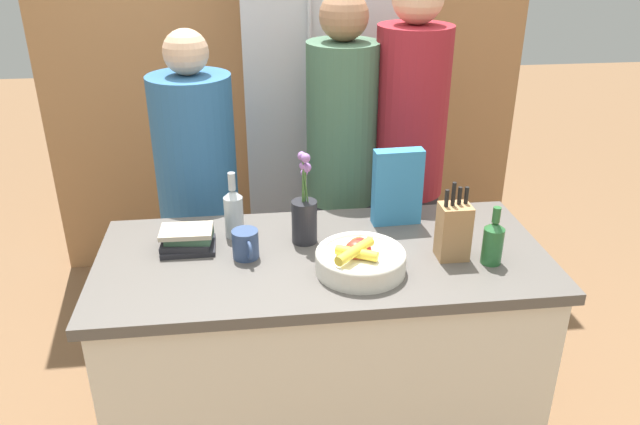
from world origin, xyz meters
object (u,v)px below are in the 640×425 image
(refrigerator, at_px, (314,117))
(flower_vase, at_px, (304,216))
(knife_block, at_px, (453,231))
(person_in_red_tee, at_px, (408,157))
(cereal_box, at_px, (397,187))
(person_in_blue, at_px, (342,167))
(person_at_sink, at_px, (198,191))
(bottle_oil, at_px, (493,241))
(bottle_vinegar, at_px, (234,212))
(fruit_bowl, at_px, (360,258))
(book_stack, at_px, (188,239))
(coffee_mug, at_px, (246,244))

(refrigerator, bearing_deg, flower_vase, -98.07)
(knife_block, height_order, person_in_red_tee, person_in_red_tee)
(flower_vase, height_order, cereal_box, flower_vase)
(person_in_blue, bearing_deg, cereal_box, -93.96)
(flower_vase, bearing_deg, person_in_blue, 68.36)
(flower_vase, height_order, person_at_sink, person_at_sink)
(refrigerator, xyz_separation_m, bottle_oil, (0.44, -1.48, -0.01))
(bottle_vinegar, bearing_deg, knife_block, -18.51)
(cereal_box, bearing_deg, fruit_bowl, -120.44)
(knife_block, relative_size, flower_vase, 0.81)
(refrigerator, distance_m, person_at_sink, 0.91)
(person_in_red_tee, bearing_deg, knife_block, -105.81)
(person_in_blue, height_order, person_in_red_tee, person_in_red_tee)
(cereal_box, relative_size, person_in_red_tee, 0.16)
(knife_block, distance_m, person_at_sink, 1.19)
(fruit_bowl, relative_size, person_in_blue, 0.17)
(knife_block, bearing_deg, bottle_vinegar, 161.49)
(book_stack, bearing_deg, person_in_blue, 41.29)
(coffee_mug, distance_m, person_in_red_tee, 0.96)
(knife_block, height_order, person_at_sink, person_at_sink)
(refrigerator, bearing_deg, cereal_box, -80.49)
(flower_vase, height_order, bottle_oil, flower_vase)
(refrigerator, bearing_deg, bottle_oil, -73.28)
(coffee_mug, distance_m, book_stack, 0.22)
(knife_block, distance_m, flower_vase, 0.53)
(bottle_oil, xyz_separation_m, person_in_red_tee, (-0.11, 0.76, 0.03))
(bottle_oil, bearing_deg, knife_block, 156.16)
(bottle_vinegar, bearing_deg, refrigerator, 69.85)
(bottle_oil, relative_size, person_in_red_tee, 0.12)
(refrigerator, relative_size, cereal_box, 6.81)
(person_in_red_tee, bearing_deg, fruit_bowl, -129.25)
(flower_vase, relative_size, bottle_oil, 1.66)
(person_in_blue, bearing_deg, flower_vase, -133.74)
(bottle_oil, bearing_deg, flower_vase, 159.50)
(coffee_mug, xyz_separation_m, bottle_vinegar, (-0.04, 0.17, 0.05))
(flower_vase, relative_size, person_in_red_tee, 0.19)
(book_stack, bearing_deg, knife_block, -10.59)
(cereal_box, xyz_separation_m, person_in_red_tee, (0.15, 0.41, -0.04))
(flower_vase, height_order, book_stack, flower_vase)
(knife_block, distance_m, person_in_red_tee, 0.71)
(bottle_oil, distance_m, person_in_blue, 0.88)
(refrigerator, height_order, fruit_bowl, refrigerator)
(person_in_blue, bearing_deg, refrigerator, 71.58)
(person_in_red_tee, bearing_deg, book_stack, -164.77)
(refrigerator, distance_m, knife_block, 1.46)
(book_stack, bearing_deg, flower_vase, 0.82)
(refrigerator, relative_size, bottle_vinegar, 8.04)
(fruit_bowl, xyz_separation_m, flower_vase, (-0.16, 0.23, 0.05))
(fruit_bowl, bearing_deg, bottle_vinegar, 143.70)
(cereal_box, distance_m, coffee_mug, 0.62)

